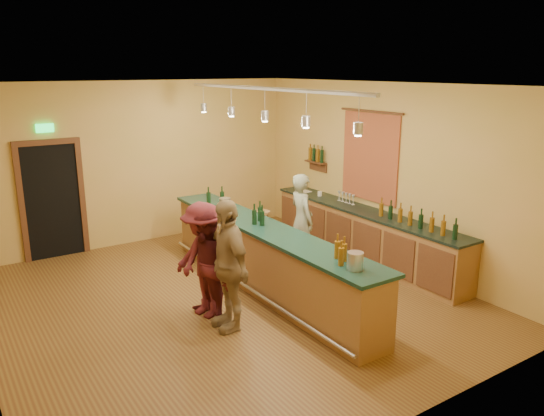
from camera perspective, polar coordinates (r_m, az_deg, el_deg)
floor at (r=8.23m, az=-4.88°, el=-9.85°), size 7.00×7.00×0.00m
ceiling at (r=7.48m, az=-5.43°, el=13.03°), size 6.50×7.00×0.02m
wall_back at (r=10.84m, az=-14.03°, el=4.70°), size 6.50×0.02×3.20m
wall_front at (r=5.04m, az=14.39°, el=-6.96°), size 6.50×0.02×3.20m
wall_right at (r=9.63m, az=12.14°, el=3.57°), size 0.02×7.00×3.20m
doorway at (r=10.48m, az=-22.57°, el=1.01°), size 1.15×0.09×2.48m
tapestry at (r=9.85m, az=10.48°, el=5.39°), size 0.03×1.40×1.60m
bottle_shelf at (r=10.96m, az=4.77°, el=5.55°), size 0.17×0.55×0.54m
back_counter at (r=9.84m, az=9.90°, el=-2.78°), size 0.60×4.55×1.27m
tasting_bar at (r=8.32m, az=-0.72°, el=-4.98°), size 0.73×5.10×1.38m
pendant_track at (r=7.84m, az=-0.78°, el=11.58°), size 0.11×4.60×0.50m
bartender at (r=9.33m, az=3.22°, el=-1.33°), size 0.49×0.66×1.67m
customer_a at (r=7.37m, az=-7.01°, el=-6.26°), size 0.60×0.77×1.58m
customer_b at (r=7.09m, az=-4.79°, el=-6.12°), size 0.52×1.08×1.80m
customer_c at (r=7.49m, az=-7.32°, el=-5.57°), size 0.87×1.19×1.66m
bar_stool at (r=10.52m, az=-1.12°, el=-1.10°), size 0.33×0.33×0.68m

